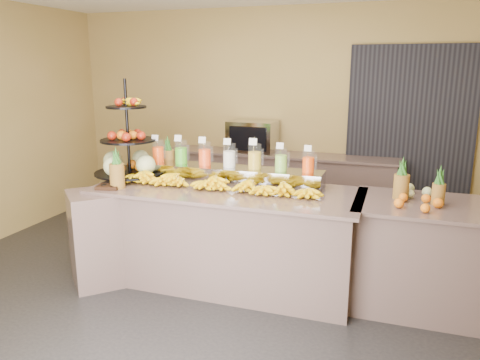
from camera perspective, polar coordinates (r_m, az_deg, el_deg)
The scene contains 20 objects.
ground at distance 4.42m, azimuth -3.01°, elevation -13.80°, with size 6.00×6.00×0.00m, color black.
room_envelope at distance 4.61m, azimuth 2.62°, elevation 11.63°, with size 6.04×5.02×2.82m.
buffet_counter at distance 4.49m, azimuth -3.22°, elevation -6.85°, with size 2.75×1.25×0.93m.
right_counter at distance 4.33m, azimuth 20.66°, elevation -8.51°, with size 1.08×0.88×0.93m.
back_ledge at distance 6.27m, azimuth 4.61°, elevation -0.89°, with size 3.10×0.55×0.93m.
pitcher_tray at distance 4.61m, azimuth -1.30°, elevation 0.70°, with size 1.85×0.30×0.15m, color gray.
juice_pitcher_orange_a at distance 4.89m, azimuth -9.94°, elevation 3.36°, with size 0.12×0.13×0.30m.
juice_pitcher_green at distance 4.77m, azimuth -7.19°, elevation 3.25°, with size 0.13×0.13×0.31m.
juice_pitcher_orange_b at distance 4.67m, azimuth -4.32°, elevation 3.06°, with size 0.13×0.13×0.30m.
juice_pitcher_milk at distance 4.57m, azimuth -1.32°, elevation 2.86°, with size 0.12×0.13×0.30m.
juice_pitcher_lemon at distance 4.49m, azimuth 1.80°, elevation 2.72°, with size 0.13×0.13×0.32m.
juice_pitcher_lime at distance 4.42m, azimuth 5.02°, elevation 2.38°, with size 0.12×0.12×0.29m.
juice_pitcher_orange_c at distance 4.37m, azimuth 8.33°, elevation 2.10°, with size 0.11×0.12×0.28m.
banana_heap at distance 4.37m, azimuth -3.35°, elevation -0.14°, with size 2.00×0.18×0.17m.
fruit_stand at distance 4.85m, azimuth -12.88°, elevation 3.11°, with size 0.85×0.85×1.00m.
condiment_caddy at distance 4.53m, azimuth -15.74°, elevation -0.83°, with size 0.21×0.15×0.03m, color black.
pineapple_left_a at distance 4.50m, azimuth -14.77°, elevation 0.84°, with size 0.14×0.14×0.39m.
pineapple_left_b at distance 5.04m, azimuth -8.76°, elevation 2.56°, with size 0.13×0.13×0.41m.
right_fruit_pile at distance 4.13m, azimuth 20.76°, elevation -1.86°, with size 0.40×0.38×0.21m.
oven_warmer at distance 6.23m, azimuth 1.58°, elevation 5.33°, with size 0.62×0.43×0.41m, color gray.
Camera 1 is at (1.48, -3.63, 2.04)m, focal length 35.00 mm.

